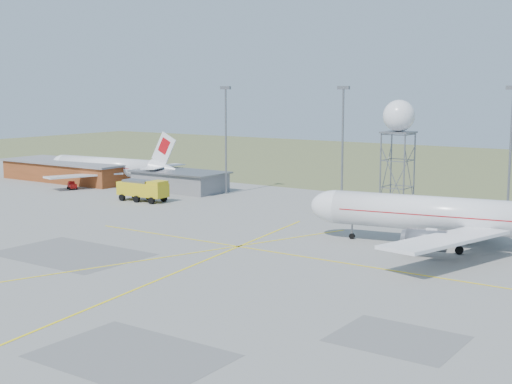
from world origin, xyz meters
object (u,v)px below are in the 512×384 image
Objects in this scene: airliner_main at (452,216)px; fire_truck at (144,191)px; baggage_tug at (72,186)px; airliner_far at (109,167)px; radar_tower at (398,150)px.

airliner_main is 58.67m from fire_truck.
airliner_main reaches higher than baggage_tug.
radar_tower reaches higher than airliner_far.
fire_truck is at bearing -161.54° from radar_tower.
airliner_main is at bearing 16.89° from baggage_tug.
airliner_main is 4.01× the size of fire_truck.
radar_tower is 7.61× the size of baggage_tug.
airliner_main is at bearing -7.59° from fire_truck.
airliner_far is 27.02m from fire_truck.
baggage_tug is at bearing 170.30° from fire_truck.
airliner_far is at bearing 116.53° from baggage_tug.
radar_tower is 45.45m from fire_truck.
fire_truck is at bearing 15.37° from baggage_tug.
fire_truck is (23.24, -13.69, -1.65)m from airliner_far.
airliner_main is 81.38m from baggage_tug.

